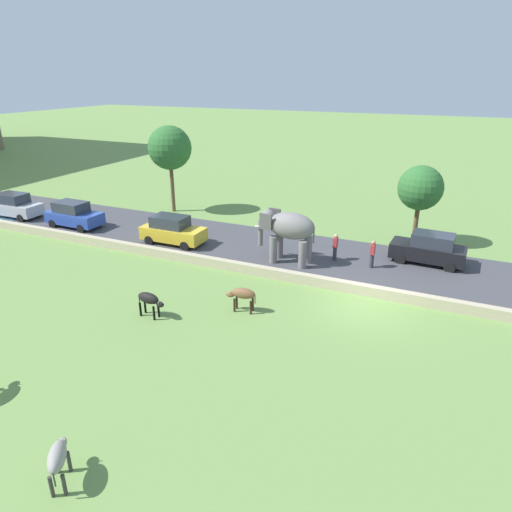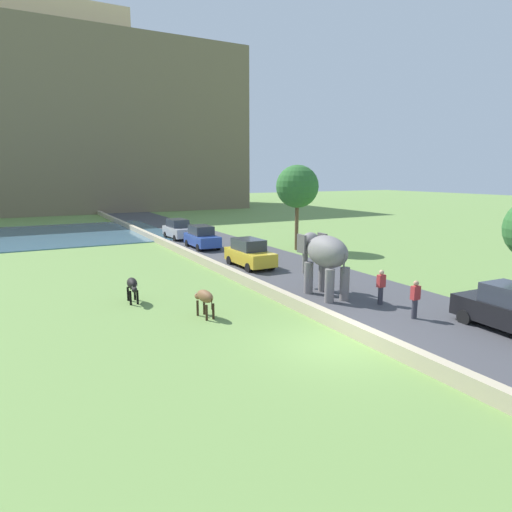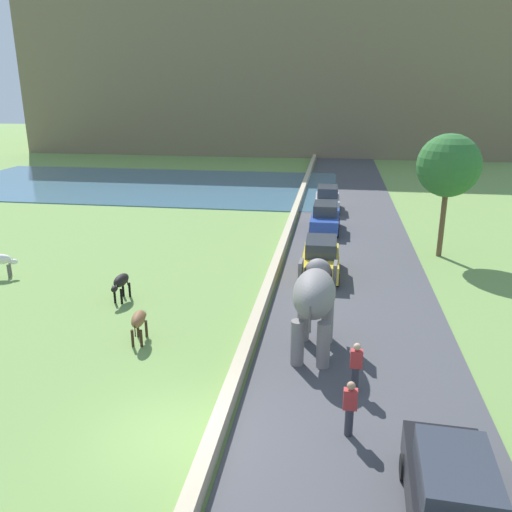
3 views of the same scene
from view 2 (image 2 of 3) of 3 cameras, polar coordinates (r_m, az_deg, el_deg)
The scene contains 15 objects.
ground_plane at distance 15.77m, azimuth 9.88°, elevation -11.26°, with size 220.00×220.00×0.00m, color #6B8E47.
road_surface at distance 34.97m, azimuth -3.98°, elevation 0.99°, with size 7.00×120.00×0.06m, color #424247.
barrier_wall at distance 31.70m, azimuth -8.75°, elevation 0.33°, with size 0.40×110.00×0.52m, color tan.
hill_distant at distance 82.01m, azimuth -26.89°, elevation 14.52°, with size 64.00×28.00×26.17m, color #75664C.
fort_on_hill at distance 84.95m, azimuth -27.89°, elevation 25.34°, with size 31.20×8.00×6.12m.
elephant at distance 21.19m, azimuth 8.75°, elevation 0.14°, with size 1.52×3.49×2.99m.
person_beside_elephant at distance 20.52m, azimuth 15.78°, elevation -3.81°, with size 0.36×0.22×1.63m.
person_trailing at distance 18.95m, azimuth 19.80°, elevation -5.23°, with size 0.36×0.22×1.63m.
car_blue at distance 35.11m, azimuth -6.99°, elevation 2.41°, with size 1.85×4.03×1.80m.
car_yellow at distance 27.76m, azimuth -0.83°, elevation 0.33°, with size 1.82×4.02×1.80m.
car_black at distance 18.94m, azimuth 30.10°, elevation -5.97°, with size 1.95×4.08×1.80m.
car_silver at distance 40.47m, azimuth -9.97°, elevation 3.40°, with size 1.86×4.04×1.80m.
cow_brown at distance 18.31m, azimuth -6.65°, elevation -5.32°, with size 0.57×1.41×1.15m.
cow_black at distance 20.95m, azimuth -15.63°, elevation -3.61°, with size 0.52×1.40×1.15m.
tree_mid at distance 34.05m, azimuth 5.34°, elevation 8.87°, with size 3.24×3.24×6.50m.
Camera 2 is at (-9.17, -11.44, 5.82)m, focal length 31.08 mm.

